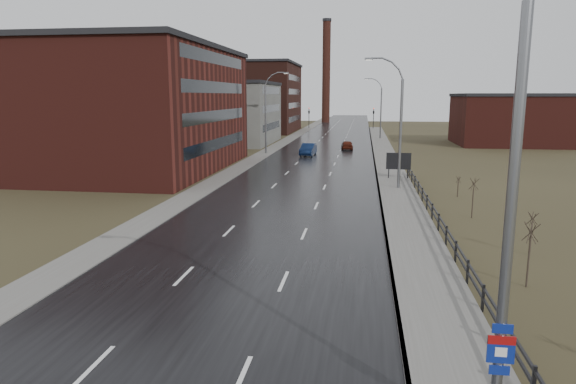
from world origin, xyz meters
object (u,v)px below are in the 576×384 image
(car_far, at_px, (347,145))
(car_near, at_px, (308,150))
(billboard, at_px, (399,162))
(streetlight_main, at_px, (496,194))

(car_far, bearing_deg, car_near, 55.12)
(billboard, bearing_deg, car_near, 119.56)
(billboard, xyz_separation_m, car_far, (-5.87, 27.80, -1.08))
(streetlight_main, distance_m, car_near, 59.76)
(car_near, bearing_deg, streetlight_main, -76.37)
(streetlight_main, xyz_separation_m, billboard, (0.63, 39.39, -4.27))
(streetlight_main, distance_m, car_far, 67.60)
(streetlight_main, relative_size, billboard, 4.53)
(billboard, xyz_separation_m, car_near, (-10.91, 19.25, -0.97))
(billboard, height_order, car_near, billboard)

